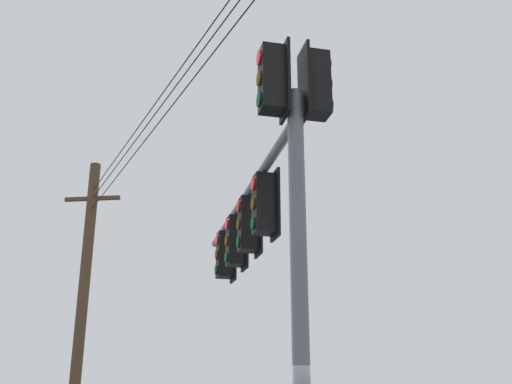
{
  "coord_description": "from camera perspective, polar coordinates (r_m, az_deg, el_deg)",
  "views": [
    {
      "loc": [
        7.61,
        0.02,
        2.05
      ],
      "look_at": [
        -1.43,
        -0.42,
        5.27
      ],
      "focal_mm": 42.97,
      "sensor_mm": 36.0,
      "label": 1
    }
  ],
  "objects": [
    {
      "name": "signal_mast_assembly",
      "position": [
        9.04,
        0.66,
        -2.37
      ],
      "size": [
        6.23,
        2.23,
        6.52
      ],
      "color": "slate",
      "rests_on": "ground"
    },
    {
      "name": "utility_pole_wooden",
      "position": [
        19.92,
        -15.9,
        -10.42
      ],
      "size": [
        0.34,
        1.86,
        9.77
      ],
      "color": "#4C3823",
      "rests_on": "ground"
    }
  ]
}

